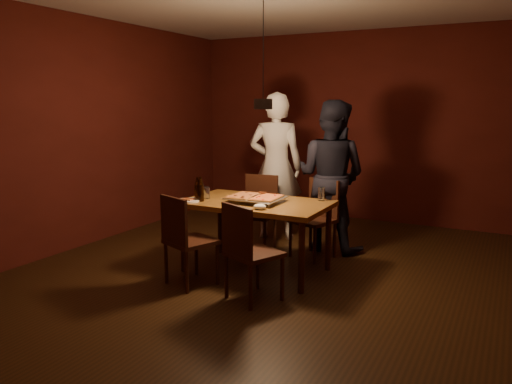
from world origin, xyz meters
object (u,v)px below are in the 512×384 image
at_px(dining_table, 256,208).
at_px(chair_far_left, 259,205).
at_px(chair_far_right, 318,211).
at_px(chair_near_left, 184,232).
at_px(diner_white, 276,167).
at_px(beer_bottle_a, 198,189).
at_px(plate_slice, 188,200).
at_px(chair_near_right, 247,244).
at_px(beer_bottle_b, 201,189).
at_px(pizza_tray, 256,200).
at_px(pendant_lamp, 263,103).
at_px(diner_dark, 331,176).

bearing_deg(dining_table, chair_far_left, 115.37).
relative_size(dining_table, chair_far_right, 2.82).
height_order(chair_near_left, diner_white, diner_white).
height_order(chair_near_left, beer_bottle_a, beer_bottle_a).
bearing_deg(chair_near_left, plate_slice, 139.82).
height_order(dining_table, chair_near_right, chair_near_right).
bearing_deg(diner_white, beer_bottle_b, 68.24).
distance_m(chair_near_left, chair_near_right, 0.72).
height_order(chair_far_left, chair_far_right, same).
height_order(dining_table, pizza_tray, pizza_tray).
relative_size(chair_near_left, plate_slice, 2.20).
bearing_deg(beer_bottle_a, dining_table, 24.36).
distance_m(chair_far_left, pendant_lamp, 1.60).
bearing_deg(plate_slice, chair_near_left, -60.97).
distance_m(chair_near_right, beer_bottle_a, 1.07).
height_order(beer_bottle_b, pendant_lamp, pendant_lamp).
distance_m(chair_far_left, chair_far_right, 0.75).
relative_size(beer_bottle_b, diner_white, 0.14).
xyz_separation_m(chair_near_right, diner_dark, (0.11, 1.90, 0.36)).
bearing_deg(chair_far_left, chair_near_left, 82.08).
distance_m(pizza_tray, beer_bottle_b, 0.58).
height_order(beer_bottle_a, beer_bottle_b, beer_bottle_b).
relative_size(chair_far_left, pizza_tray, 0.88).
bearing_deg(beer_bottle_b, chair_near_left, -76.78).
bearing_deg(pendant_lamp, dining_table, 138.27).
height_order(dining_table, diner_dark, diner_dark).
relative_size(beer_bottle_a, pendant_lamp, 0.23).
bearing_deg(chair_near_left, beer_bottle_a, 128.30).
bearing_deg(chair_near_right, beer_bottle_b, 171.79).
xyz_separation_m(pizza_tray, diner_white, (-0.39, 1.31, 0.17)).
bearing_deg(dining_table, chair_far_right, 64.14).
xyz_separation_m(chair_far_left, plate_slice, (-0.28, -1.07, 0.22)).
bearing_deg(diner_white, diner_dark, 151.96).
relative_size(chair_near_left, diner_white, 0.29).
bearing_deg(plate_slice, beer_bottle_b, 26.49).
bearing_deg(pizza_tray, diner_white, 103.55).
bearing_deg(plate_slice, chair_far_right, 47.30).
height_order(chair_far_left, plate_slice, chair_far_left).
relative_size(chair_near_left, chair_near_right, 0.98).
distance_m(beer_bottle_a, plate_slice, 0.15).
height_order(chair_far_right, pendant_lamp, pendant_lamp).
xyz_separation_m(pizza_tray, beer_bottle_b, (-0.53, -0.23, 0.10)).
distance_m(chair_far_left, chair_near_left, 1.48).
xyz_separation_m(chair_far_left, beer_bottle_b, (-0.16, -1.01, 0.34)).
height_order(chair_far_right, diner_white, diner_white).
bearing_deg(dining_table, beer_bottle_a, -155.64).
height_order(dining_table, beer_bottle_a, beer_bottle_a).
bearing_deg(chair_near_left, pendant_lamp, 67.62).
relative_size(chair_far_right, diner_white, 0.28).
xyz_separation_m(chair_far_left, pizza_tray, (0.37, -0.79, 0.24)).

